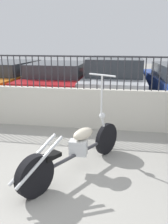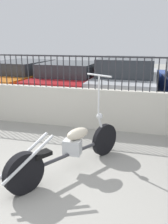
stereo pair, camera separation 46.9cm
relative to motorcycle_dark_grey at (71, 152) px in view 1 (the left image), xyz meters
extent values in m
plane|color=gray|center=(-0.47, -0.83, -0.37)|extent=(40.00, 40.00, 0.00)
cube|color=beige|center=(-0.47, 2.19, 0.10)|extent=(8.68, 0.18, 0.94)
cylinder|color=#2D2D33|center=(-2.14, 2.19, 0.95)|extent=(0.02, 0.02, 0.75)
cylinder|color=#2D2D33|center=(-1.99, 2.19, 0.95)|extent=(0.02, 0.02, 0.75)
cylinder|color=#2D2D33|center=(-1.84, 2.19, 0.95)|extent=(0.02, 0.02, 0.75)
cylinder|color=#2D2D33|center=(-1.68, 2.19, 0.95)|extent=(0.02, 0.02, 0.75)
cylinder|color=#2D2D33|center=(-1.53, 2.19, 0.95)|extent=(0.02, 0.02, 0.75)
cylinder|color=#2D2D33|center=(-1.38, 2.19, 0.95)|extent=(0.02, 0.02, 0.75)
cylinder|color=#2D2D33|center=(-1.23, 2.19, 0.95)|extent=(0.02, 0.02, 0.75)
cylinder|color=#2D2D33|center=(-1.08, 2.19, 0.95)|extent=(0.02, 0.02, 0.75)
cylinder|color=#2D2D33|center=(-0.92, 2.19, 0.95)|extent=(0.02, 0.02, 0.75)
cylinder|color=#2D2D33|center=(-0.77, 2.19, 0.95)|extent=(0.02, 0.02, 0.75)
cylinder|color=#2D2D33|center=(-0.62, 2.19, 0.95)|extent=(0.02, 0.02, 0.75)
cylinder|color=#2D2D33|center=(-0.47, 2.19, 0.95)|extent=(0.02, 0.02, 0.75)
cylinder|color=#2D2D33|center=(-0.31, 2.19, 0.95)|extent=(0.02, 0.02, 0.75)
cylinder|color=#2D2D33|center=(-0.16, 2.19, 0.95)|extent=(0.02, 0.02, 0.75)
cylinder|color=#2D2D33|center=(-0.01, 2.19, 0.95)|extent=(0.02, 0.02, 0.75)
cylinder|color=#2D2D33|center=(0.14, 2.19, 0.95)|extent=(0.02, 0.02, 0.75)
cylinder|color=#2D2D33|center=(0.29, 2.19, 0.95)|extent=(0.02, 0.02, 0.75)
cylinder|color=#2D2D33|center=(0.45, 2.19, 0.95)|extent=(0.02, 0.02, 0.75)
cylinder|color=#2D2D33|center=(0.60, 2.19, 0.95)|extent=(0.02, 0.02, 0.75)
cylinder|color=#2D2D33|center=(0.75, 2.19, 0.95)|extent=(0.02, 0.02, 0.75)
cylinder|color=#2D2D33|center=(0.90, 2.19, 0.95)|extent=(0.02, 0.02, 0.75)
cylinder|color=#2D2D33|center=(1.06, 2.19, 0.95)|extent=(0.02, 0.02, 0.75)
cylinder|color=#2D2D33|center=(1.21, 2.19, 0.95)|extent=(0.02, 0.02, 0.75)
cylinder|color=#2D2D33|center=(1.36, 2.19, 0.95)|extent=(0.02, 0.02, 0.75)
cylinder|color=#2D2D33|center=(1.51, 2.19, 0.95)|extent=(0.02, 0.02, 0.75)
cylinder|color=#2D2D33|center=(1.66, 2.19, 0.95)|extent=(0.02, 0.02, 0.75)
cylinder|color=#2D2D33|center=(-0.47, 2.19, 1.31)|extent=(8.68, 0.04, 0.04)
cylinder|color=black|center=(0.48, 0.83, -0.08)|extent=(0.36, 0.54, 0.58)
cylinder|color=black|center=(-0.36, -0.62, -0.08)|extent=(0.41, 0.57, 0.59)
cylinder|color=#38383D|center=(0.06, 0.10, -0.08)|extent=(0.83, 1.36, 0.06)
cube|color=silver|center=(0.08, 0.15, 0.02)|extent=(0.28, 0.18, 0.24)
ellipsoid|color=beige|center=(0.15, 0.25, 0.22)|extent=(0.39, 0.47, 0.18)
cube|color=black|center=(-0.21, -0.36, 0.10)|extent=(0.28, 0.32, 0.06)
cylinder|color=silver|center=(0.44, 0.75, 0.17)|extent=(0.15, 0.21, 0.51)
sphere|color=silver|center=(0.41, 0.70, 0.40)|extent=(0.11, 0.11, 0.11)
cylinder|color=silver|center=(0.39, 0.67, 0.76)|extent=(0.03, 0.03, 0.69)
cylinder|color=silver|center=(0.39, 0.67, 1.11)|extent=(0.46, 0.29, 0.03)
cylinder|color=silver|center=(-0.28, -0.62, 0.14)|extent=(0.46, 0.75, 0.47)
cylinder|color=silver|center=(-0.40, -0.55, 0.14)|extent=(0.46, 0.75, 0.47)
cylinder|color=black|center=(-4.06, 6.57, -0.05)|extent=(0.17, 0.65, 0.64)
cylinder|color=black|center=(-2.33, 6.40, -0.05)|extent=(0.17, 0.65, 0.64)
cylinder|color=black|center=(-2.59, 3.65, -0.05)|extent=(0.17, 0.65, 0.64)
cube|color=orange|center=(-3.33, 5.11, 0.19)|extent=(2.26, 4.61, 0.65)
cube|color=#2D3338|center=(-3.35, 4.89, 0.72)|extent=(1.86, 2.29, 0.41)
cylinder|color=black|center=(-2.25, 5.95, -0.05)|extent=(0.12, 0.64, 0.64)
cylinder|color=black|center=(-0.48, 5.91, -0.05)|extent=(0.12, 0.64, 0.64)
cylinder|color=black|center=(-2.30, 3.51, -0.05)|extent=(0.12, 0.64, 0.64)
cylinder|color=black|center=(-0.54, 3.47, -0.05)|extent=(0.12, 0.64, 0.64)
cube|color=#AD191E|center=(-1.39, 4.71, 0.20)|extent=(1.97, 3.97, 0.66)
cube|color=#2D3338|center=(-1.40, 4.51, 0.74)|extent=(1.73, 1.92, 0.42)
cylinder|color=black|center=(-0.41, 6.36, -0.05)|extent=(0.11, 0.64, 0.64)
cylinder|color=black|center=(1.33, 6.34, -0.05)|extent=(0.11, 0.64, 0.64)
cylinder|color=black|center=(-0.43, 3.67, -0.05)|extent=(0.11, 0.64, 0.64)
cylinder|color=black|center=(1.31, 3.65, -0.05)|extent=(0.11, 0.64, 0.64)
cube|color=#B7BABF|center=(0.45, 5.00, 0.22)|extent=(1.89, 4.35, 0.70)
cube|color=#2D3338|center=(0.45, 4.79, 0.84)|extent=(1.69, 2.09, 0.55)
cylinder|color=black|center=(1.56, 5.99, -0.05)|extent=(0.18, 0.65, 0.64)
cylinder|color=black|center=(1.86, 3.23, -0.05)|extent=(0.18, 0.65, 0.64)
camera|label=1|loc=(0.76, -3.44, 1.68)|focal=40.00mm
camera|label=2|loc=(1.22, -3.34, 1.68)|focal=40.00mm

